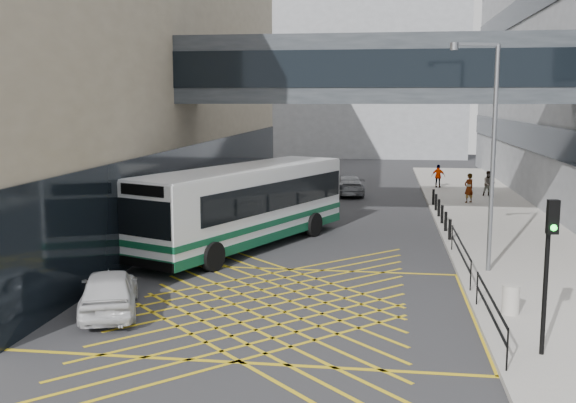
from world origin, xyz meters
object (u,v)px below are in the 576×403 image
at_px(traffic_light, 549,255).
at_px(pedestrian_b, 489,184).
at_px(car_white, 109,291).
at_px(pedestrian_c, 438,176).
at_px(pedestrian_a, 469,188).
at_px(bus, 246,204).
at_px(car_silver, 348,184).
at_px(street_lamp, 489,144).
at_px(litter_bin, 511,300).
at_px(car_dark, 297,211).

xyz_separation_m(traffic_light, pedestrian_b, (2.79, 27.57, -1.66)).
height_order(car_white, pedestrian_c, pedestrian_c).
bearing_deg(pedestrian_a, bus, 16.55).
bearing_deg(bus, car_silver, 101.81).
distance_m(traffic_light, street_lamp, 8.36).
height_order(pedestrian_a, pedestrian_b, pedestrian_a).
distance_m(litter_bin, pedestrian_b, 24.58).
distance_m(street_lamp, pedestrian_a, 16.95).
distance_m(traffic_light, pedestrian_a, 24.67).
height_order(car_silver, street_lamp, street_lamp).
height_order(litter_bin, pedestrian_b, pedestrian_b).
relative_size(car_silver, pedestrian_a, 2.63).
bearing_deg(pedestrian_a, litter_bin, 52.31).
distance_m(pedestrian_a, pedestrian_c, 6.91).
distance_m(car_silver, street_lamp, 21.07).
bearing_deg(litter_bin, traffic_light, -86.49).
bearing_deg(pedestrian_a, car_dark, 7.24).
bearing_deg(pedestrian_c, bus, 79.25).
xyz_separation_m(car_white, street_lamp, (11.43, 6.01, 3.99)).
xyz_separation_m(bus, car_dark, (1.52, 4.96, -1.05)).
height_order(car_dark, traffic_light, traffic_light).
height_order(street_lamp, pedestrian_a, street_lamp).
xyz_separation_m(car_dark, car_silver, (1.90, 11.42, -0.06)).
bearing_deg(street_lamp, car_white, -169.65).
relative_size(car_dark, pedestrian_b, 3.13).
xyz_separation_m(bus, car_white, (-2.13, -9.47, -1.14)).
bearing_deg(bus, pedestrian_c, 88.00).
height_order(car_dark, litter_bin, car_dark).
distance_m(car_white, street_lamp, 13.51).
height_order(car_silver, litter_bin, car_silver).
bearing_deg(car_white, pedestrian_a, -139.23).
xyz_separation_m(car_silver, pedestrian_b, (8.91, -0.37, 0.24)).
bearing_deg(traffic_light, street_lamp, 84.22).
relative_size(pedestrian_b, pedestrian_c, 0.99).
bearing_deg(litter_bin, bus, 138.11).
bearing_deg(traffic_light, car_white, 162.37).
height_order(bus, car_silver, bus).
bearing_deg(pedestrian_c, street_lamp, 104.33).
bearing_deg(pedestrian_b, car_white, -127.66).
height_order(street_lamp, pedestrian_b, street_lamp).
relative_size(traffic_light, pedestrian_a, 2.17).
bearing_deg(car_dark, traffic_light, 128.44).
xyz_separation_m(car_white, car_silver, (5.55, 25.85, 0.02)).
xyz_separation_m(street_lamp, litter_bin, (0.05, -4.92, -4.10)).
bearing_deg(pedestrian_a, car_white, 26.27).
height_order(traffic_light, pedestrian_b, traffic_light).
bearing_deg(bus, litter_bin, -18.31).
bearing_deg(bus, street_lamp, 3.18).
bearing_deg(car_silver, street_lamp, 97.02).
bearing_deg(car_silver, pedestrian_b, 168.15).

